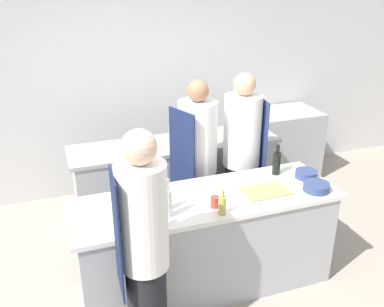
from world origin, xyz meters
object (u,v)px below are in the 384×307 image
Objects in this scene: bottle_vinegar at (123,212)px; bottle_cooking_oil at (143,193)px; chef_at_prep_near at (144,254)px; oven_range at (282,144)px; stockpot at (181,131)px; cup at (215,202)px; chef_at_pass_far at (197,165)px; chef_at_stove at (241,158)px; bowl_prep_small at (306,174)px; bottle_wine at (222,205)px; bottle_olive_oil at (277,163)px; bottle_sauce at (162,199)px; bowl_mixing_large at (316,187)px; bottle_water at (168,202)px.

bottle_cooking_oil is at bearing 41.28° from bottle_vinegar.
bottle_vinegar is (-0.05, 0.45, 0.08)m from chef_at_prep_near.
stockpot reaches higher than oven_range.
oven_range is 2.66m from cup.
chef_at_pass_far is 18.57× the size of cup.
bowl_prep_small is at bearing 32.48° from chef_at_stove.
oven_range is 4.42× the size of bottle_wine.
bottle_vinegar is 0.83× the size of stockpot.
bottle_olive_oil is 1.01× the size of bottle_sauce.
stockpot is at bearing 120.01° from bowl_prep_small.
cup is at bearing -132.82° from oven_range.
stockpot is at bearing 57.70° from bottle_vinegar.
chef_at_pass_far is 0.65m from stockpot.
bottle_cooking_oil is 1.56× the size of bowl_prep_small.
bowl_mixing_large is (0.16, -0.40, -0.08)m from bottle_olive_oil.
chef_at_pass_far is at bearing 80.64° from bottle_wine.
chef_at_stove is 0.72m from bowl_prep_small.
chef_at_pass_far is at bearing -93.77° from stockpot.
oven_range is 2.91m from bottle_sauce.
bottle_sauce is at bearing -25.46° from chef_at_prep_near.
cup is at bearing -98.13° from stockpot.
bottle_water is (-2.17, -1.93, 0.56)m from oven_range.
bottle_wine is 0.46m from bottle_sauce.
bottle_water reaches higher than bowl_mixing_large.
bowl_prep_small is (0.96, 0.32, -0.05)m from bottle_wine.
bowl_mixing_large is (1.59, 0.39, 0.02)m from chef_at_prep_near.
bowl_prep_small is at bearing -150.78° from chef_at_pass_far.
oven_range is at bearing -77.65° from chef_at_pass_far.
stockpot is (0.20, 1.62, -0.00)m from bottle_wine.
bowl_prep_small is at bearing -36.30° from bottle_olive_oil.
bowl_mixing_large is (1.32, -0.11, -0.08)m from bottle_sauce.
bottle_water is (-0.40, 0.10, 0.04)m from bottle_wine.
chef_at_prep_near is 1.55m from chef_at_pass_far.
stockpot is at bearing 82.82° from bottle_wine.
bottle_water is 1.64m from stockpot.
bottle_olive_oil is at bearing 12.84° from bottle_vinegar.
bottle_wine is at bearing -174.95° from bowl_mixing_large.
stockpot is at bearing 114.28° from bowl_mixing_large.
bottle_olive_oil is 1.27m from stockpot.
bottle_wine is at bearing -97.18° from stockpot.
stockpot is (0.74, 1.31, -0.04)m from bottle_cooking_oil.
chef_at_pass_far reaches higher than bottle_sauce.
chef_at_prep_near is 6.14× the size of bottle_olive_oil.
oven_range is 2.87× the size of bottle_water.
oven_range is 1.69m from stockpot.
bottle_vinegar reaches higher than bottle_wine.
stockpot is at bearing -24.55° from chef_at_pass_far.
chef_at_prep_near is at bearing -114.77° from stockpot.
bottle_vinegar is at bearing -142.88° from oven_range.
oven_range is 0.53× the size of chef_at_stove.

